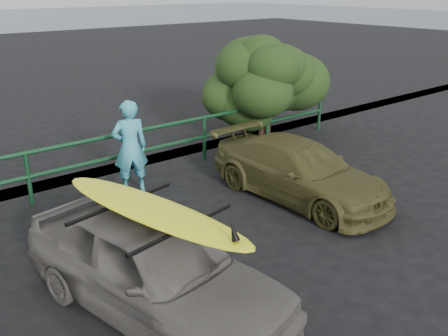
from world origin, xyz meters
The scene contains 8 objects.
ground centered at (0.00, 0.00, 0.00)m, with size 80.00×80.00×0.00m, color black.
guardrail centered at (0.00, 5.00, 0.52)m, with size 14.00×0.08×1.04m, color #123F20, non-canonical shape.
shrub_right centered at (5.00, 5.50, 1.29)m, with size 3.20×2.40×2.58m, color #223A15, non-canonical shape.
sedan centered at (-0.91, 0.84, 0.65)m, with size 1.53×3.79×1.29m, color #605B56.
olive_vehicle centered at (3.06, 2.12, 0.54)m, with size 1.52×3.74×1.08m, color #494620.
man centered at (0.76, 4.37, 0.91)m, with size 0.67×0.44×1.83m, color #42B0C8.
roof_rack centered at (-0.91, 0.84, 1.32)m, with size 1.58×1.11×0.05m, color black, non-canonical shape.
surfboard centered at (-0.91, 0.84, 1.39)m, with size 0.63×3.02×0.09m, color #F4FE1A.
Camera 1 is at (-3.57, -3.77, 3.85)m, focal length 40.00 mm.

